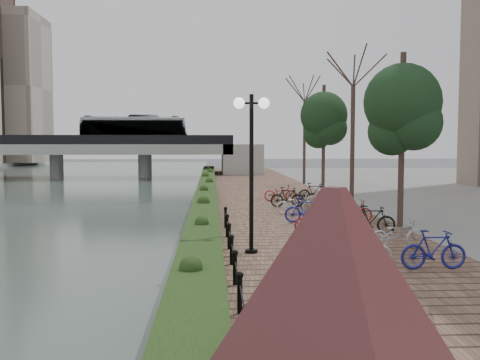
{
  "coord_description": "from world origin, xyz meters",
  "views": [
    {
      "loc": [
        0.89,
        -10.67,
        3.66
      ],
      "look_at": [
        2.15,
        12.98,
        2.0
      ],
      "focal_mm": 40.0,
      "sensor_mm": 36.0,
      "label": 1
    }
  ],
  "objects": [
    {
      "name": "street_trees",
      "position": [
        8.0,
        12.68,
        3.69
      ],
      "size": [
        3.2,
        37.12,
        6.8
      ],
      "color": "#372620",
      "rests_on": "promenade"
    },
    {
      "name": "bicycle_parking",
      "position": [
        5.49,
        10.06,
        0.97
      ],
      "size": [
        2.4,
        17.32,
        1.0
      ],
      "color": "silver",
      "rests_on": "promenade"
    },
    {
      "name": "lamppost",
      "position": [
        2.02,
        4.45,
        3.79
      ],
      "size": [
        1.02,
        0.32,
        4.52
      ],
      "color": "black",
      "rests_on": "promenade"
    },
    {
      "name": "pedestrian",
      "position": [
        4.0,
        3.09,
        1.27
      ],
      "size": [
        0.63,
        0.49,
        1.53
      ],
      "primitive_type": "imported",
      "rotation": [
        0.0,
        0.0,
        2.91
      ],
      "color": "brown",
      "rests_on": "promenade"
    },
    {
      "name": "granite_monument",
      "position": [
        2.26,
        -4.79,
        1.85
      ],
      "size": [
        4.02,
        4.02,
        2.66
      ],
      "color": "#4A1F21",
      "rests_on": "promenade"
    },
    {
      "name": "hedge",
      "position": [
        0.6,
        20.0,
        0.8
      ],
      "size": [
        1.1,
        56.0,
        0.6
      ],
      "primitive_type": "cube",
      "color": "#183312",
      "rests_on": "promenade"
    },
    {
      "name": "bridge",
      "position": [
        -13.35,
        45.0,
        3.37
      ],
      "size": [
        36.0,
        10.77,
        6.5
      ],
      "color": "#9B9B96",
      "rests_on": "ground"
    },
    {
      "name": "promenade",
      "position": [
        4.0,
        17.5,
        0.25
      ],
      "size": [
        8.0,
        75.0,
        0.5
      ],
      "primitive_type": "cube",
      "color": "brown",
      "rests_on": "ground"
    },
    {
      "name": "motorcycle",
      "position": [
        3.68,
        -0.26,
        0.96
      ],
      "size": [
        0.98,
        1.54,
        0.92
      ],
      "primitive_type": null,
      "rotation": [
        0.0,
        0.0,
        0.38
      ],
      "color": "black",
      "rests_on": "promenade"
    },
    {
      "name": "ground",
      "position": [
        0.0,
        0.0,
        0.0
      ],
      "size": [
        220.0,
        220.0,
        0.0
      ],
      "primitive_type": "plane",
      "color": "#59595B",
      "rests_on": "ground"
    },
    {
      "name": "chain_fence",
      "position": [
        1.4,
        2.0,
        0.85
      ],
      "size": [
        0.1,
        14.1,
        0.7
      ],
      "color": "black",
      "rests_on": "promenade"
    }
  ]
}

